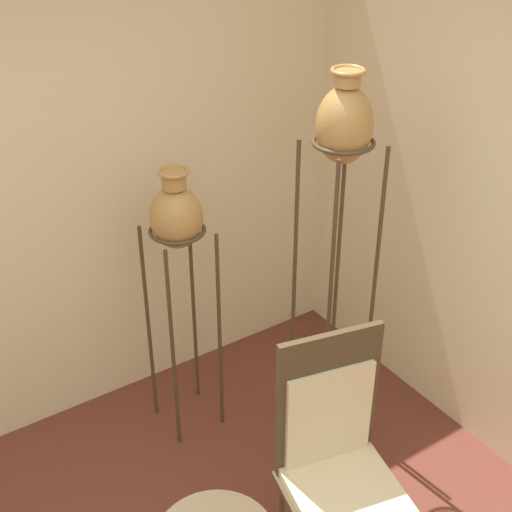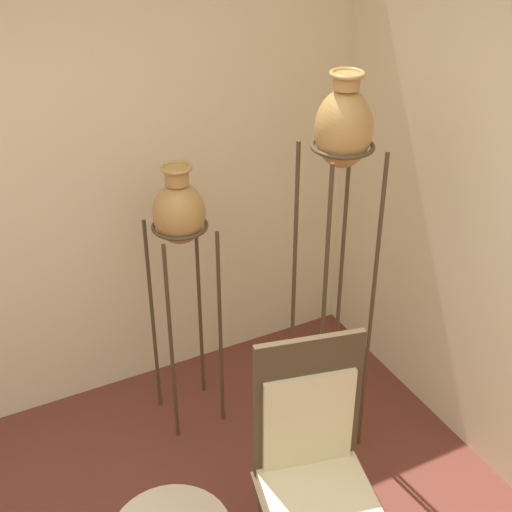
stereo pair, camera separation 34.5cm
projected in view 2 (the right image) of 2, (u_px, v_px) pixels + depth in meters
The scene contains 3 objects.
vase_stand_tall at pixel (342, 148), 3.07m from camera, with size 0.30×0.30×2.03m.
vase_stand_medium at pixel (179, 221), 3.46m from camera, with size 0.29×0.29×1.53m.
chair at pixel (314, 461), 2.95m from camera, with size 0.58×0.57×1.17m.
Camera 2 is at (-0.31, -1.35, 2.86)m, focal length 50.00 mm.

